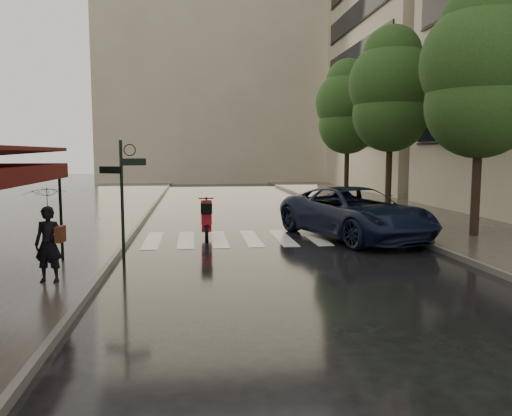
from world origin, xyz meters
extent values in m
plane|color=black|center=(0.00, 0.00, 0.00)|extent=(120.00, 120.00, 0.00)
cube|color=#38332D|center=(-4.50, 12.00, 0.06)|extent=(6.00, 60.00, 0.12)
cube|color=#38332D|center=(10.25, 12.00, 0.06)|extent=(5.50, 60.00, 0.12)
cube|color=#595651|center=(-1.45, 12.00, 0.07)|extent=(0.12, 60.00, 0.16)
cube|color=#595651|center=(7.45, 12.00, 0.07)|extent=(0.12, 60.00, 0.16)
cube|color=silver|center=(-0.70, 6.00, 0.01)|extent=(0.50, 3.20, 0.01)
cube|color=silver|center=(0.35, 6.00, 0.01)|extent=(0.50, 3.20, 0.01)
cube|color=silver|center=(1.40, 6.00, 0.01)|extent=(0.50, 3.20, 0.01)
cube|color=silver|center=(2.45, 6.00, 0.01)|extent=(0.50, 3.20, 0.01)
cube|color=silver|center=(3.50, 6.00, 0.01)|extent=(0.50, 3.20, 0.01)
cube|color=silver|center=(4.55, 6.00, 0.01)|extent=(0.50, 3.20, 0.01)
cube|color=silver|center=(5.60, 6.00, 0.01)|extent=(0.50, 3.20, 0.01)
cube|color=silver|center=(6.65, 6.00, 0.01)|extent=(0.50, 3.20, 0.01)
cube|color=#460A0A|center=(-2.52, -0.50, 2.35)|extent=(0.04, 7.00, 0.35)
cylinder|color=black|center=(-2.65, 2.75, 1.29)|extent=(0.07, 0.07, 2.35)
cylinder|color=black|center=(-1.20, 3.00, 1.55)|extent=(0.08, 0.08, 3.10)
cube|color=black|center=(-0.90, 3.00, 2.55)|extent=(0.62, 0.26, 0.18)
cube|color=black|center=(-1.48, 3.00, 2.35)|extent=(0.56, 0.29, 0.18)
cube|color=tan|center=(16.50, 26.00, 9.25)|extent=(8.00, 16.00, 18.50)
cube|color=tan|center=(3.00, 38.00, 10.00)|extent=(22.00, 6.00, 20.00)
cylinder|color=black|center=(9.60, 5.00, 2.25)|extent=(0.28, 0.28, 4.26)
sphere|color=#1E3914|center=(9.60, 5.00, 4.30)|extent=(3.40, 3.40, 3.40)
sphere|color=#1E3914|center=(9.60, 5.00, 5.59)|extent=(3.80, 3.80, 3.80)
sphere|color=#1E3914|center=(9.60, 5.00, 6.81)|extent=(2.60, 2.60, 2.60)
cylinder|color=black|center=(9.50, 12.00, 2.36)|extent=(0.28, 0.28, 4.48)
sphere|color=#1E3914|center=(9.50, 12.00, 4.52)|extent=(3.40, 3.40, 3.40)
sphere|color=#1E3914|center=(9.50, 12.00, 5.88)|extent=(3.80, 3.80, 3.80)
sphere|color=#1E3914|center=(9.50, 12.00, 7.16)|extent=(2.60, 2.60, 2.60)
cylinder|color=black|center=(9.70, 19.00, 2.30)|extent=(0.28, 0.28, 4.37)
sphere|color=#1E3914|center=(9.70, 19.00, 4.41)|extent=(3.40, 3.40, 3.40)
sphere|color=#1E3914|center=(9.70, 19.00, 5.74)|extent=(3.80, 3.80, 3.80)
sphere|color=#1E3914|center=(9.70, 19.00, 6.98)|extent=(2.60, 2.60, 2.60)
imported|color=black|center=(-2.36, 0.59, 0.91)|extent=(0.63, 0.46, 1.58)
imported|color=black|center=(-2.36, 0.59, 2.10)|extent=(1.07, 1.08, 0.86)
cube|color=#522416|center=(-2.12, 0.56, 1.12)|extent=(0.17, 0.31, 0.34)
cylinder|color=black|center=(1.00, 5.60, 0.27)|extent=(0.13, 0.54, 0.54)
cylinder|color=black|center=(1.03, 6.99, 0.27)|extent=(0.13, 0.54, 0.54)
cube|color=maroon|center=(1.02, 6.32, 0.36)|extent=(0.35, 1.46, 0.11)
cube|color=maroon|center=(1.01, 6.05, 0.69)|extent=(0.35, 0.62, 0.31)
cube|color=maroon|center=(1.03, 6.83, 0.78)|extent=(0.36, 0.14, 0.84)
cylinder|color=black|center=(1.03, 6.94, 1.25)|extent=(0.51, 0.05, 0.04)
cube|color=black|center=(1.00, 5.63, 1.06)|extent=(0.37, 0.34, 0.31)
imported|color=black|center=(5.83, 5.69, 0.83)|extent=(4.47, 6.54, 1.66)
camera|label=1|loc=(0.61, -9.95, 2.77)|focal=35.00mm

